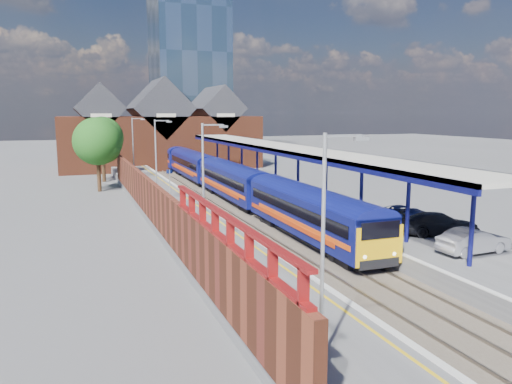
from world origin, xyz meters
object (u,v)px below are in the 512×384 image
Objects in this scene: parked_car_dark at (440,224)px; parked_car_blue at (404,213)px; lamp_post_b at (206,178)px; lamp_post_c at (157,155)px; platform_sign at (170,178)px; lamp_post_d at (134,144)px; parked_car_silver at (474,241)px; lamp_post_a at (327,235)px; train at (211,170)px.

parked_car_dark reaches higher than parked_car_blue.
parked_car_blue is (14.86, 1.96, -3.44)m from lamp_post_b.
platform_sign is at bearing 55.74° from lamp_post_c.
parked_car_blue is at bearing -63.68° from lamp_post_d.
lamp_post_b is 1.00× the size of lamp_post_d.
parked_car_silver is (13.27, -6.24, -3.31)m from lamp_post_b.
parked_car_dark is at bearing -57.21° from platform_sign.
lamp_post_a is 22.08m from parked_car_blue.
lamp_post_b is 14.95m from parked_car_dark.
parked_car_silver is at bearing -59.18° from lamp_post_c.
parked_car_blue is (1.59, 8.20, -0.14)m from parked_car_silver.
lamp_post_a and lamp_post_c have the same top height.
lamp_post_b reaches higher than platform_sign.
platform_sign is 0.60× the size of parked_car_silver.
platform_sign is 0.52× the size of parked_car_dark.
parked_car_dark is (14.41, 11.74, -3.29)m from lamp_post_a.
lamp_post_b is 16.00m from lamp_post_c.
lamp_post_d is at bearing 39.81° from parked_car_blue.
parked_car_blue is (14.86, 15.96, -3.44)m from lamp_post_a.
parked_car_dark is at bearing -8.89° from lamp_post_b.
platform_sign is at bearing 87.56° from lamp_post_a.
train is 14.16m from lamp_post_c.
train is 13.68× the size of parked_car_dark.
platform_sign is at bearing 52.57° from parked_car_dark.
train is 15.82× the size of parked_car_silver.
parked_car_silver is 8.35m from parked_car_blue.
parked_car_dark is (14.41, -18.26, -3.29)m from lamp_post_c.
lamp_post_c is 23.49m from parked_car_dark.
train is 9.42× the size of lamp_post_b.
train is 28.68m from lamp_post_b.
lamp_post_c is at bearing -124.26° from platform_sign.
train is at bearing 28.86° from parked_car_blue.
lamp_post_c is 1.00× the size of lamp_post_d.
lamp_post_b is 32.00m from lamp_post_d.
lamp_post_a is 15.72m from parked_car_silver.
lamp_post_c reaches higher than parked_car_blue.
train is at bearing 74.02° from lamp_post_b.
train is 9.53m from lamp_post_d.
platform_sign is (1.36, 18.00, -2.30)m from lamp_post_b.
parked_car_silver is (13.27, -22.24, -3.31)m from lamp_post_c.
parked_car_dark is at bearing -51.71° from lamp_post_c.
lamp_post_b is 1.45× the size of parked_car_dark.
lamp_post_d reaches higher than parked_car_silver.
lamp_post_c reaches higher than parked_car_silver.
train is 9.42× the size of lamp_post_a.
parked_car_blue is at bearing -49.92° from platform_sign.
train is 34.11m from parked_car_silver.
lamp_post_b is at bearing 90.00° from lamp_post_a.
parked_car_dark is 4.24m from parked_car_blue.
lamp_post_a is 1.78× the size of parked_car_blue.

